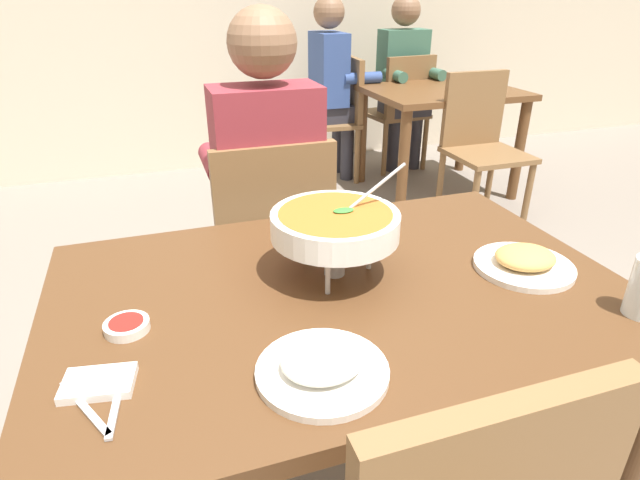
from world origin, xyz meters
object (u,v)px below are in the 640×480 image
at_px(chair_diner_main, 271,241).
at_px(chair_bg_right, 480,139).
at_px(chair_bg_middle, 401,107).
at_px(dining_table_main, 340,323).
at_px(patron_bg_middle, 404,74).
at_px(diner_main, 266,178).
at_px(appetizer_plate, 524,262).
at_px(dining_table_far, 441,108).
at_px(sauce_dish, 127,326).
at_px(rice_plate, 322,366).
at_px(patron_bg_left, 334,79).
at_px(curry_bowl, 335,225).
at_px(chair_bg_left, 339,112).

height_order(chair_diner_main, chair_bg_right, same).
bearing_deg(chair_bg_middle, dining_table_main, -119.47).
bearing_deg(patron_bg_middle, diner_main, -127.85).
distance_m(chair_diner_main, appetizer_plate, 0.94).
relative_size(chair_diner_main, appetizer_plate, 3.75).
bearing_deg(dining_table_far, chair_bg_middle, 94.20).
height_order(chair_bg_middle, patron_bg_middle, patron_bg_middle).
bearing_deg(sauce_dish, dining_table_far, 47.40).
distance_m(dining_table_main, rice_plate, 0.33).
bearing_deg(diner_main, appetizer_plate, -60.90).
height_order(chair_diner_main, chair_bg_middle, same).
relative_size(chair_bg_middle, patron_bg_left, 0.69).
xyz_separation_m(appetizer_plate, patron_bg_left, (0.52, 2.79, -0.00)).
xyz_separation_m(dining_table_main, sauce_dish, (-0.47, -0.02, 0.11)).
bearing_deg(patron_bg_left, sauce_dish, -117.68).
xyz_separation_m(curry_bowl, chair_bg_left, (1.00, 2.65, -0.35)).
bearing_deg(sauce_dish, curry_bowl, 9.77).
distance_m(chair_bg_middle, patron_bg_left, 0.61).
xyz_separation_m(sauce_dish, patron_bg_left, (1.44, 2.75, 0.01)).
distance_m(rice_plate, chair_bg_middle, 3.44).
relative_size(rice_plate, patron_bg_middle, 0.18).
xyz_separation_m(appetizer_plate, chair_bg_right, (1.11, 1.77, -0.24)).
relative_size(chair_bg_right, patron_bg_middle, 0.69).
bearing_deg(rice_plate, chair_bg_left, 68.94).
xyz_separation_m(sauce_dish, chair_bg_middle, (2.01, 2.75, -0.23)).
bearing_deg(dining_table_far, appetizer_plate, -116.28).
relative_size(dining_table_main, chair_bg_right, 1.46).
height_order(dining_table_main, appetizer_plate, appetizer_plate).
bearing_deg(chair_bg_left, chair_diner_main, -116.94).
xyz_separation_m(chair_bg_left, patron_bg_left, (-0.04, 0.02, 0.24)).
bearing_deg(dining_table_main, rice_plate, -116.81).
bearing_deg(sauce_dish, dining_table_main, 2.76).
distance_m(appetizer_plate, sauce_dish, 0.93).
xyz_separation_m(diner_main, patron_bg_left, (0.97, 1.98, 0.00)).
xyz_separation_m(rice_plate, dining_table_far, (1.72, 2.48, -0.15)).
height_order(chair_diner_main, appetizer_plate, chair_diner_main).
distance_m(curry_bowl, sauce_dish, 0.50).
distance_m(dining_table_main, sauce_dish, 0.48).
xyz_separation_m(dining_table_main, appetizer_plate, (0.46, -0.07, 0.12)).
relative_size(curry_bowl, sauce_dish, 3.69).
height_order(chair_bg_right, patron_bg_middle, patron_bg_middle).
height_order(chair_diner_main, curry_bowl, curry_bowl).
xyz_separation_m(rice_plate, chair_bg_right, (1.71, 1.97, -0.24)).
xyz_separation_m(chair_diner_main, sauce_dish, (-0.47, -0.74, 0.23)).
height_order(rice_plate, patron_bg_left, patron_bg_left).
height_order(chair_diner_main, rice_plate, chair_diner_main).
bearing_deg(dining_table_far, sauce_dish, -132.60).
distance_m(diner_main, chair_bg_left, 2.21).
relative_size(dining_table_main, curry_bowl, 3.95).
height_order(sauce_dish, chair_bg_right, chair_bg_right).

